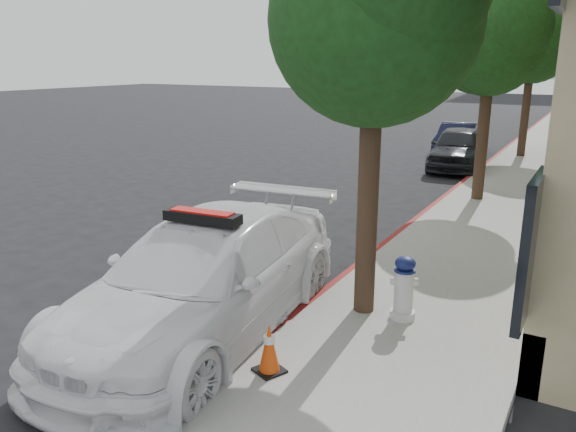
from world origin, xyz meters
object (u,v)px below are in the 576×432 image
(fire_hydrant, at_px, (404,288))
(traffic_cone, at_px, (269,348))
(police_car, at_px, (205,277))
(parked_car_mid, at_px, (458,148))
(parked_car_far, at_px, (457,139))

(fire_hydrant, relative_size, traffic_cone, 1.51)
(traffic_cone, bearing_deg, police_car, 154.67)
(police_car, relative_size, parked_car_mid, 1.34)
(parked_car_mid, relative_size, traffic_cone, 6.97)
(parked_car_mid, relative_size, fire_hydrant, 4.61)
(parked_car_mid, bearing_deg, police_car, -97.08)
(parked_car_far, bearing_deg, fire_hydrant, -84.00)
(parked_car_mid, xyz_separation_m, traffic_cone, (1.38, -15.07, -0.28))
(parked_car_mid, distance_m, parked_car_far, 2.98)
(traffic_cone, bearing_deg, parked_car_mid, 95.22)
(police_car, height_order, parked_car_far, police_car)
(police_car, xyz_separation_m, traffic_cone, (1.48, -0.70, -0.36))
(parked_car_far, distance_m, fire_hydrant, 16.07)
(parked_car_far, bearing_deg, parked_car_mid, -80.96)
(fire_hydrant, distance_m, traffic_cone, 2.37)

